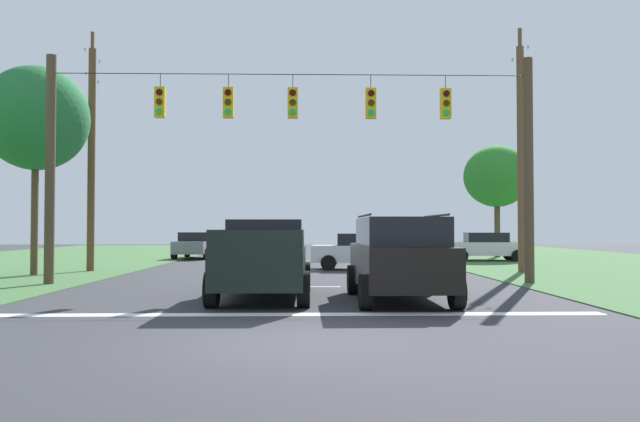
% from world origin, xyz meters
% --- Properties ---
extents(ground_plane, '(120.00, 120.00, 0.00)m').
position_xyz_m(ground_plane, '(0.00, 0.00, 0.00)').
color(ground_plane, '#333338').
extents(stop_bar_stripe, '(12.47, 0.45, 0.01)m').
position_xyz_m(stop_bar_stripe, '(0.00, 3.09, 0.00)').
color(stop_bar_stripe, white).
rests_on(stop_bar_stripe, ground).
extents(lane_dash_0, '(2.50, 0.15, 0.01)m').
position_xyz_m(lane_dash_0, '(0.00, 9.09, 0.00)').
color(lane_dash_0, white).
rests_on(lane_dash_0, ground).
extents(lane_dash_1, '(2.50, 0.15, 0.01)m').
position_xyz_m(lane_dash_1, '(0.00, 16.29, 0.00)').
color(lane_dash_1, white).
rests_on(lane_dash_1, ground).
extents(lane_dash_2, '(2.50, 0.15, 0.01)m').
position_xyz_m(lane_dash_2, '(0.00, 23.92, 0.00)').
color(lane_dash_2, white).
rests_on(lane_dash_2, ground).
extents(overhead_signal_span, '(15.20, 0.31, 7.12)m').
position_xyz_m(overhead_signal_span, '(-0.17, 9.95, 4.06)').
color(overhead_signal_span, brown).
rests_on(overhead_signal_span, ground).
extents(pickup_truck, '(2.33, 5.42, 1.95)m').
position_xyz_m(pickup_truck, '(-0.82, 6.11, 0.97)').
color(pickup_truck, black).
rests_on(pickup_truck, ground).
extents(suv_black, '(2.24, 4.81, 2.05)m').
position_xyz_m(suv_black, '(2.43, 5.33, 1.06)').
color(suv_black, black).
rests_on(suv_black, ground).
extents(distant_car_crossing_white, '(4.43, 2.30, 1.52)m').
position_xyz_m(distant_car_crossing_white, '(2.64, 17.01, 0.79)').
color(distant_car_crossing_white, silver).
rests_on(distant_car_crossing_white, ground).
extents(distant_car_oncoming, '(2.26, 4.42, 1.52)m').
position_xyz_m(distant_car_oncoming, '(-6.08, 26.85, 0.79)').
color(distant_car_oncoming, slate).
rests_on(distant_car_oncoming, ground).
extents(distant_car_far_parked, '(4.43, 2.29, 1.52)m').
position_xyz_m(distant_car_far_parked, '(9.77, 23.48, 0.79)').
color(distant_car_far_parked, silver).
rests_on(distant_car_far_parked, ground).
extents(utility_pole_mid_right, '(0.29, 1.88, 9.65)m').
position_xyz_m(utility_pole_mid_right, '(8.68, 14.88, 4.65)').
color(utility_pole_mid_right, brown).
rests_on(utility_pole_mid_right, ground).
extents(utility_pole_near_left, '(0.29, 1.83, 9.71)m').
position_xyz_m(utility_pole_near_left, '(-8.44, 15.91, 4.78)').
color(utility_pole_near_left, brown).
rests_on(utility_pole_near_left, ground).
extents(tree_roadside_right, '(3.83, 3.83, 7.73)m').
position_xyz_m(tree_roadside_right, '(-9.78, 13.78, 5.79)').
color(tree_roadside_right, brown).
rests_on(tree_roadside_right, ground).
extents(tree_roadside_left, '(3.95, 3.95, 6.73)m').
position_xyz_m(tree_roadside_left, '(11.73, 27.89, 4.86)').
color(tree_roadside_left, brown).
rests_on(tree_roadside_left, ground).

